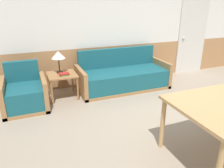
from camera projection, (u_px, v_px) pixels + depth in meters
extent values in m
plane|color=gray|center=(195.00, 133.00, 3.37)|extent=(16.00, 16.00, 0.00)
cube|color=#AD7A4C|center=(125.00, 63.00, 5.49)|extent=(7.20, 0.06, 0.89)
cube|color=silver|center=(126.00, 6.00, 5.01)|extent=(7.20, 0.06, 1.81)
cube|color=#9E7042|center=(123.00, 87.00, 5.05)|extent=(2.05, 0.84, 0.06)
cube|color=#195660|center=(124.00, 79.00, 4.95)|extent=(1.89, 0.76, 0.37)
cube|color=#195660|center=(117.00, 57.00, 5.15)|extent=(1.89, 0.10, 0.44)
cube|color=#9E7042|center=(81.00, 82.00, 4.61)|extent=(0.08, 0.84, 0.57)
cube|color=#9E7042|center=(160.00, 72.00, 5.29)|extent=(0.08, 0.84, 0.57)
cube|color=#9E7042|center=(27.00, 107.00, 4.13)|extent=(0.78, 0.80, 0.06)
cube|color=#195660|center=(25.00, 97.00, 4.03)|extent=(0.62, 0.72, 0.37)
cube|color=#195660|center=(22.00, 71.00, 4.22)|extent=(0.62, 0.10, 0.40)
cube|color=#9E7042|center=(4.00, 97.00, 3.91)|extent=(0.08, 0.80, 0.57)
cube|color=#9E7042|center=(44.00, 91.00, 4.16)|extent=(0.08, 0.80, 0.57)
cube|color=#9E7042|center=(62.00, 75.00, 4.43)|extent=(0.57, 0.57, 0.03)
cylinder|color=#9E7042|center=(52.00, 93.00, 4.21)|extent=(0.04, 0.04, 0.48)
cylinder|color=#9E7042|center=(78.00, 89.00, 4.39)|extent=(0.04, 0.04, 0.48)
cylinder|color=#9E7042|center=(49.00, 84.00, 4.65)|extent=(0.04, 0.04, 0.48)
cylinder|color=#9E7042|center=(72.00, 81.00, 4.83)|extent=(0.04, 0.04, 0.48)
cylinder|color=black|center=(60.00, 72.00, 4.50)|extent=(0.13, 0.13, 0.02)
cylinder|color=black|center=(59.00, 65.00, 4.44)|extent=(0.02, 0.02, 0.28)
cone|color=silver|center=(58.00, 55.00, 4.37)|extent=(0.28, 0.28, 0.15)
cube|color=#2D7F3D|center=(64.00, 75.00, 4.35)|extent=(0.17, 0.14, 0.02)
cube|color=#B22823|center=(64.00, 74.00, 4.33)|extent=(0.20, 0.14, 0.03)
cylinder|color=tan|center=(163.00, 124.00, 2.92)|extent=(0.06, 0.06, 0.73)
cube|color=silver|center=(192.00, 36.00, 5.92)|extent=(0.87, 0.04, 2.03)
sphere|color=silver|center=(184.00, 38.00, 5.80)|extent=(0.06, 0.06, 0.06)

